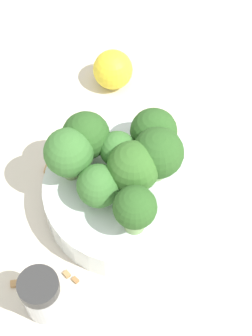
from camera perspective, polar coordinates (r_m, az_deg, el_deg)
The scene contains 16 objects.
ground_plane at distance 0.59m, azimuth 0.00°, elevation -3.62°, with size 3.00×3.00×0.00m, color beige.
bowl at distance 0.57m, azimuth 0.00°, elevation -2.71°, with size 0.17×0.17×0.04m, color silver.
broccoli_floret_0 at distance 0.52m, azimuth 0.67°, elevation -0.26°, with size 0.05×0.05×0.06m.
broccoli_floret_1 at distance 0.55m, azimuth -4.09°, elevation 3.27°, with size 0.05×0.05×0.06m.
broccoli_floret_2 at distance 0.54m, azimuth -0.86°, elevation 1.84°, with size 0.04×0.04×0.05m.
broccoli_floret_3 at distance 0.53m, azimuth -2.80°, elevation -1.88°, with size 0.04×0.04×0.05m.
broccoli_floret_4 at distance 0.53m, azimuth -5.91°, elevation 1.29°, with size 0.05×0.05×0.06m.
broccoli_floret_5 at distance 0.56m, azimuth 2.82°, elevation 3.70°, with size 0.05×0.05×0.05m.
broccoli_floret_6 at distance 0.50m, azimuth 0.91°, elevation -4.20°, with size 0.04×0.04×0.06m.
broccoli_floret_7 at distance 0.53m, azimuth 3.25°, elevation 1.45°, with size 0.05×0.05×0.06m.
pepper_shaker at distance 0.52m, azimuth -8.55°, elevation -12.68°, with size 0.04×0.04×0.06m.
lemon_wedge at distance 0.67m, azimuth -1.34°, elevation 9.96°, with size 0.05×0.05×0.05m, color yellow.
almond_crumb_0 at distance 0.56m, azimuth -11.23°, elevation -11.37°, with size 0.01×0.01×0.01m, color #AD7F4C.
almond_crumb_1 at distance 0.55m, azimuth -6.05°, elevation -10.61°, with size 0.01×0.01×0.01m, color #AD7F4C.
almond_crumb_2 at distance 0.55m, azimuth -5.17°, elevation -11.21°, with size 0.01×0.00×0.01m, color olive.
almond_crumb_3 at distance 0.61m, azimuth -7.96°, elevation -0.03°, with size 0.01×0.01×0.01m, color #AD7F4C.
Camera 1 is at (0.27, 0.07, 0.52)m, focal length 60.00 mm.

